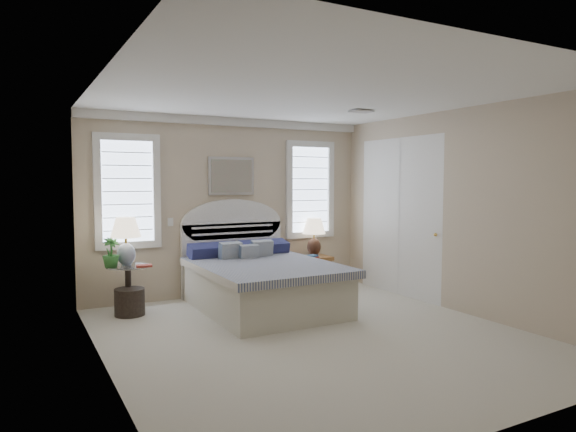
{
  "coord_description": "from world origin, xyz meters",
  "views": [
    {
      "loc": [
        -2.98,
        -4.86,
        1.76
      ],
      "look_at": [
        0.19,
        1.0,
        1.29
      ],
      "focal_mm": 32.0,
      "sensor_mm": 36.0,
      "label": 1
    }
  ],
  "objects_px": {
    "nightstand_right": "(314,265)",
    "lamp_left": "(126,236)",
    "side_table_left": "(128,284)",
    "floor_pot": "(130,302)",
    "bed": "(260,280)",
    "lamp_right": "(314,232)"
  },
  "relations": [
    {
      "from": "bed",
      "to": "side_table_left",
      "type": "height_order",
      "value": "bed"
    },
    {
      "from": "nightstand_right",
      "to": "lamp_left",
      "type": "height_order",
      "value": "lamp_left"
    },
    {
      "from": "floor_pot",
      "to": "lamp_right",
      "type": "bearing_deg",
      "value": 7.17
    },
    {
      "from": "lamp_right",
      "to": "floor_pot",
      "type": "bearing_deg",
      "value": -172.83
    },
    {
      "from": "nightstand_right",
      "to": "floor_pot",
      "type": "height_order",
      "value": "nightstand_right"
    },
    {
      "from": "lamp_left",
      "to": "floor_pot",
      "type": "bearing_deg",
      "value": -92.34
    },
    {
      "from": "floor_pot",
      "to": "lamp_left",
      "type": "distance_m",
      "value": 0.87
    },
    {
      "from": "side_table_left",
      "to": "nightstand_right",
      "type": "bearing_deg",
      "value": 1.94
    },
    {
      "from": "bed",
      "to": "floor_pot",
      "type": "height_order",
      "value": "bed"
    },
    {
      "from": "side_table_left",
      "to": "lamp_left",
      "type": "relative_size",
      "value": 0.98
    },
    {
      "from": "bed",
      "to": "floor_pot",
      "type": "distance_m",
      "value": 1.74
    },
    {
      "from": "bed",
      "to": "lamp_right",
      "type": "distance_m",
      "value": 1.68
    },
    {
      "from": "nightstand_right",
      "to": "lamp_left",
      "type": "bearing_deg",
      "value": -179.1
    },
    {
      "from": "lamp_left",
      "to": "lamp_right",
      "type": "height_order",
      "value": "lamp_left"
    },
    {
      "from": "floor_pot",
      "to": "lamp_right",
      "type": "height_order",
      "value": "lamp_right"
    },
    {
      "from": "nightstand_right",
      "to": "lamp_left",
      "type": "relative_size",
      "value": 0.82
    },
    {
      "from": "side_table_left",
      "to": "lamp_left",
      "type": "height_order",
      "value": "lamp_left"
    },
    {
      "from": "side_table_left",
      "to": "floor_pot",
      "type": "height_order",
      "value": "side_table_left"
    },
    {
      "from": "side_table_left",
      "to": "bed",
      "type": "bearing_deg",
      "value": -19.74
    },
    {
      "from": "bed",
      "to": "nightstand_right",
      "type": "distance_m",
      "value": 1.47
    },
    {
      "from": "floor_pot",
      "to": "lamp_left",
      "type": "height_order",
      "value": "lamp_left"
    },
    {
      "from": "floor_pot",
      "to": "lamp_right",
      "type": "distance_m",
      "value": 3.14
    }
  ]
}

